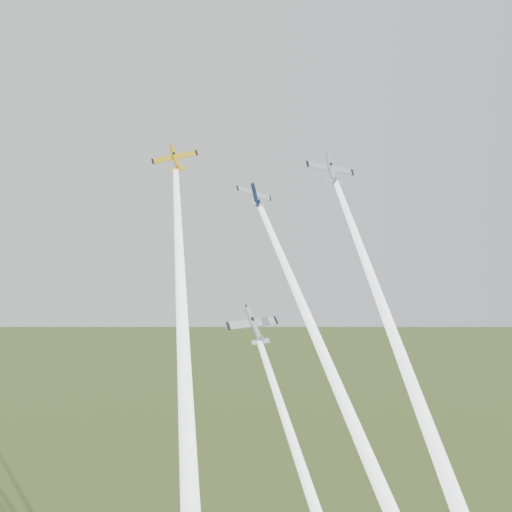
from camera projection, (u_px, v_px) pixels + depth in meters
name	position (u px, v px, depth m)	size (l,w,h in m)	color
plane_yellow	(175.00, 158.00, 108.27)	(7.90, 7.83, 1.24)	gold
smoke_trail_yellow	(182.00, 322.00, 86.37)	(2.33, 2.33, 61.06)	white
plane_navy	(255.00, 195.00, 107.37)	(6.62, 6.57, 1.04)	#0D183D
smoke_trail_navy	(345.00, 405.00, 84.18)	(2.33, 2.33, 72.97)	white
plane_silver_right	(331.00, 170.00, 110.19)	(8.79, 8.72, 1.38)	silver
smoke_trail_silver_right	(406.00, 369.00, 85.03)	(2.33, 2.33, 72.98)	white
plane_silver_low	(254.00, 325.00, 100.54)	(8.66, 8.60, 1.36)	#B2BAC1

